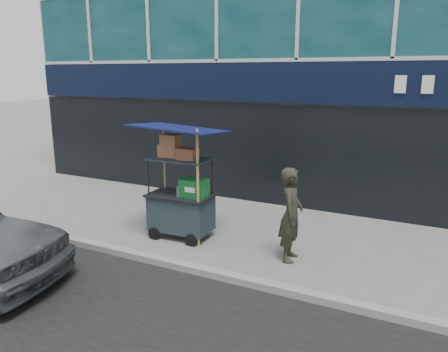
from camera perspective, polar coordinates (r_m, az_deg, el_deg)
The scene contains 4 objects.
ground at distance 7.24m, azimuth -1.35°, elevation -12.25°, with size 80.00×80.00×0.00m, color slate.
curb at distance 7.06m, azimuth -2.14°, elevation -12.43°, with size 80.00×0.18×0.12m, color gray.
vendor_cart at distance 8.41m, azimuth -5.58°, elevation -2.93°, with size 1.69×1.23×2.22m.
vendor_man at distance 7.43m, azimuth 8.76°, elevation -5.00°, with size 0.59×0.39×1.61m, color #26291E.
Camera 1 is at (3.13, -5.73, 3.13)m, focal length 35.00 mm.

